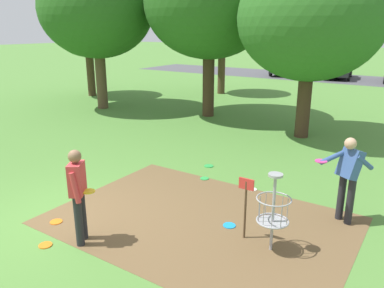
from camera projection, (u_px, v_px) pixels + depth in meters
name	position (u px, v px, depth m)	size (l,w,h in m)	color
ground_plane	(60.00, 219.00, 7.50)	(160.00, 160.00, 0.00)	#518438
dirt_tee_pad	(200.00, 220.00, 7.45)	(5.67, 3.99, 0.01)	brown
disc_golf_basket	(270.00, 209.00, 6.30)	(0.98, 0.58, 1.39)	#9E9EA3
player_foreground_watching	(78.00, 191.00, 6.44)	(0.45, 0.48, 1.71)	#232328
player_throwing	(348.00, 174.00, 7.15)	(0.93, 0.83, 1.71)	#232328
frisbee_near_basket	(209.00, 166.00, 10.38)	(0.25, 0.25, 0.02)	green
frisbee_by_tee	(56.00, 222.00, 7.39)	(0.24, 0.24, 0.02)	orange
frisbee_mid_grass	(204.00, 179.00, 9.52)	(0.22, 0.22, 0.02)	green
frisbee_far_left	(253.00, 189.00, 8.88)	(0.20, 0.20, 0.02)	white
frisbee_far_right	(45.00, 245.00, 6.59)	(0.23, 0.23, 0.02)	orange
frisbee_scattered_a	(229.00, 226.00, 7.25)	(0.24, 0.24, 0.02)	#1E93DB
tree_near_right	(87.00, 28.00, 20.29)	(3.61, 3.61, 5.18)	#4C3823
tree_mid_left	(96.00, 10.00, 16.69)	(5.01, 5.01, 6.56)	brown
tree_mid_center	(223.00, 20.00, 20.81)	(3.39, 3.39, 5.54)	#4C3823
tree_mid_right	(311.00, 18.00, 12.10)	(4.73, 4.73, 5.96)	#422D1E
tree_far_left	(209.00, 3.00, 15.06)	(5.24, 5.24, 6.84)	#422D1E
parking_lot_strip	(348.00, 79.00, 28.16)	(36.00, 6.00, 0.01)	#4C4C51
parked_car_leftmost	(286.00, 63.00, 30.41)	(2.51, 4.45, 1.84)	black
parked_car_center_left	(338.00, 66.00, 28.38)	(2.45, 4.43, 1.84)	black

